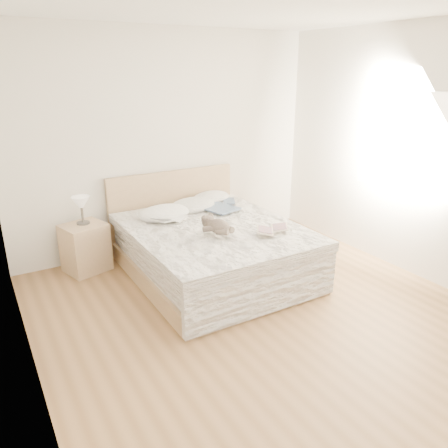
{
  "coord_description": "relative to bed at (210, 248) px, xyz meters",
  "views": [
    {
      "loc": [
        -2.18,
        -2.81,
        2.22
      ],
      "look_at": [
        0.1,
        1.05,
        0.62
      ],
      "focal_mm": 35.0,
      "sensor_mm": 36.0,
      "label": 1
    }
  ],
  "objects": [
    {
      "name": "pillow_left",
      "position": [
        -0.33,
        0.48,
        0.33
      ],
      "size": [
        0.63,
        0.45,
        0.18
      ],
      "primitive_type": "ellipsoid",
      "rotation": [
        0.0,
        0.0,
        0.03
      ],
      "color": "white",
      "rests_on": "bed"
    },
    {
      "name": "pillow_right",
      "position": [
        0.45,
        0.77,
        0.33
      ],
      "size": [
        0.59,
        0.46,
        0.16
      ],
      "primitive_type": "ellipsoid",
      "rotation": [
        0.0,
        0.0,
        0.18
      ],
      "color": "white",
      "rests_on": "bed"
    },
    {
      "name": "teddy_bear",
      "position": [
        -0.11,
        -0.39,
        0.34
      ],
      "size": [
        0.33,
        0.38,
        0.17
      ],
      "primitive_type": null,
      "rotation": [
        0.0,
        0.0,
        0.4
      ],
      "color": "brown",
      "rests_on": "bed"
    },
    {
      "name": "nightstand",
      "position": [
        -1.2,
        0.79,
        -0.03
      ],
      "size": [
        0.54,
        0.51,
        0.56
      ],
      "primitive_type": "cube",
      "rotation": [
        0.0,
        0.0,
        0.28
      ],
      "color": "tan",
      "rests_on": "floor"
    },
    {
      "name": "childrens_book",
      "position": [
        0.43,
        -0.57,
        0.32
      ],
      "size": [
        0.45,
        0.42,
        0.02
      ],
      "primitive_type": "cube",
      "rotation": [
        0.0,
        0.0,
        -0.6
      ],
      "color": "beige",
      "rests_on": "bed"
    },
    {
      "name": "wall_left",
      "position": [
        -2.0,
        -1.19,
        1.04
      ],
      "size": [
        0.02,
        4.5,
        2.7
      ],
      "primitive_type": "cube",
      "color": "white",
      "rests_on": "ground"
    },
    {
      "name": "pillow_middle",
      "position": [
        0.09,
        0.59,
        0.33
      ],
      "size": [
        0.63,
        0.48,
        0.18
      ],
      "primitive_type": "ellipsoid",
      "rotation": [
        0.0,
        0.0,
        0.11
      ],
      "color": "silver",
      "rests_on": "bed"
    },
    {
      "name": "wall_right",
      "position": [
        2.0,
        -1.19,
        1.04
      ],
      "size": [
        0.02,
        4.5,
        2.7
      ],
      "primitive_type": "cube",
      "color": "white",
      "rests_on": "ground"
    },
    {
      "name": "wall_back",
      "position": [
        0.0,
        1.06,
        1.04
      ],
      "size": [
        4.0,
        0.02,
        2.7
      ],
      "primitive_type": "cube",
      "color": "white",
      "rests_on": "ground"
    },
    {
      "name": "blouse",
      "position": [
        0.32,
        0.4,
        0.32
      ],
      "size": [
        0.67,
        0.7,
        0.02
      ],
      "primitive_type": null,
      "rotation": [
        0.0,
        0.0,
        0.29
      ],
      "color": "#405370",
      "rests_on": "bed"
    },
    {
      "name": "floor",
      "position": [
        0.0,
        -1.19,
        -0.31
      ],
      "size": [
        4.0,
        4.5,
        0.0
      ],
      "primitive_type": "cube",
      "color": "brown",
      "rests_on": "ground"
    },
    {
      "name": "photo_book",
      "position": [
        -0.37,
        0.29,
        0.32
      ],
      "size": [
        0.43,
        0.38,
        0.03
      ],
      "primitive_type": "cube",
      "rotation": [
        0.0,
        0.0,
        0.48
      ],
      "color": "white",
      "rests_on": "bed"
    },
    {
      "name": "bed",
      "position": [
        0.0,
        0.0,
        0.0
      ],
      "size": [
        1.72,
        2.14,
        1.0
      ],
      "color": "tan",
      "rests_on": "floor"
    },
    {
      "name": "table_lamp",
      "position": [
        -1.18,
        0.82,
        0.48
      ],
      "size": [
        0.27,
        0.27,
        0.32
      ],
      "color": "#45403C",
      "rests_on": "nightstand"
    },
    {
      "name": "window",
      "position": [
        1.99,
        -0.89,
        1.14
      ],
      "size": [
        0.02,
        1.3,
        1.1
      ],
      "primitive_type": "cube",
      "color": "white",
      "rests_on": "wall_right"
    }
  ]
}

